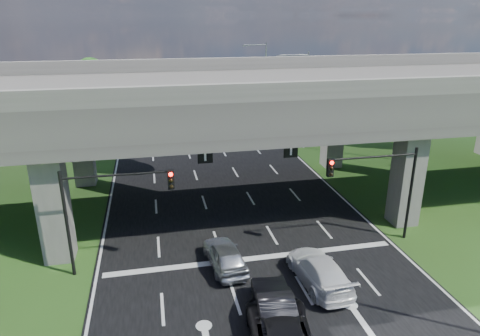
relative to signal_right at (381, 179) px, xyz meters
name	(u,v)px	position (x,y,z in m)	size (l,w,h in m)	color
ground	(270,295)	(-7.82, -3.94, -4.19)	(160.00, 160.00, 0.00)	#2A4315
road	(233,211)	(-7.82, 6.06, -4.17)	(18.00, 120.00, 0.03)	black
overpass	(227,98)	(-7.82, 8.06, 3.73)	(80.00, 15.00, 10.00)	#353230
signal_right	(381,179)	(0.00, 0.00, 0.00)	(5.76, 0.54, 6.00)	black
signal_left	(108,201)	(-15.65, 0.00, 0.00)	(5.76, 0.54, 6.00)	black
streetlight_far	(303,93)	(2.27, 20.06, 1.66)	(3.38, 0.25, 10.00)	gray
streetlight_beyond	(263,74)	(2.27, 36.06, 1.66)	(3.38, 0.25, 10.00)	gray
tree_left_near	(59,109)	(-21.78, 22.06, 0.63)	(4.50, 4.50, 7.80)	black
tree_left_mid	(45,102)	(-24.78, 30.06, -0.01)	(3.91, 3.90, 6.76)	black
tree_left_far	(89,82)	(-20.78, 38.06, 0.95)	(4.80, 4.80, 8.32)	black
tree_right_near	(315,98)	(5.22, 24.06, 0.31)	(4.20, 4.20, 7.28)	black
tree_right_mid	(314,89)	(8.22, 32.06, -0.01)	(3.91, 3.90, 6.76)	black
tree_right_far	(269,77)	(4.22, 40.06, 0.63)	(4.50, 4.50, 7.80)	black
car_silver	(225,255)	(-9.62, -0.94, -3.41)	(1.77, 4.39, 1.50)	#BABDC2
car_dark	(274,306)	(-8.20, -5.86, -3.38)	(1.65, 4.72, 1.55)	black
car_white	(319,270)	(-5.07, -3.49, -3.41)	(2.10, 5.17, 1.50)	white
car_trailing	(281,335)	(-8.43, -7.71, -3.36)	(2.64, 5.73, 1.59)	black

